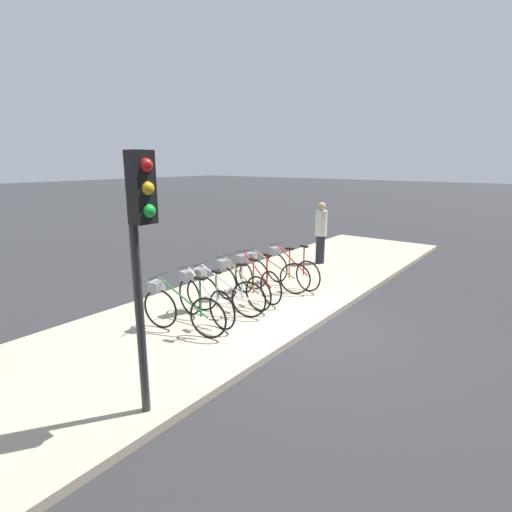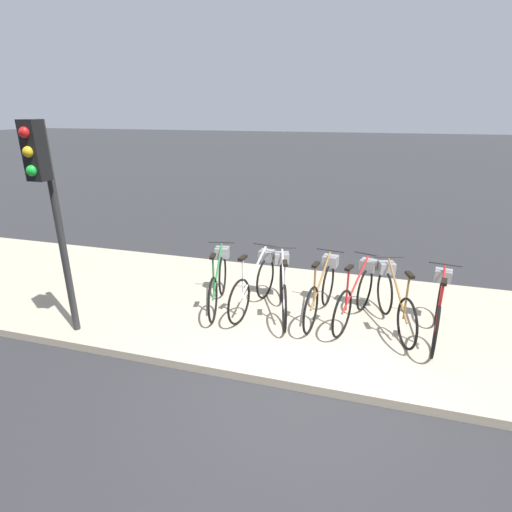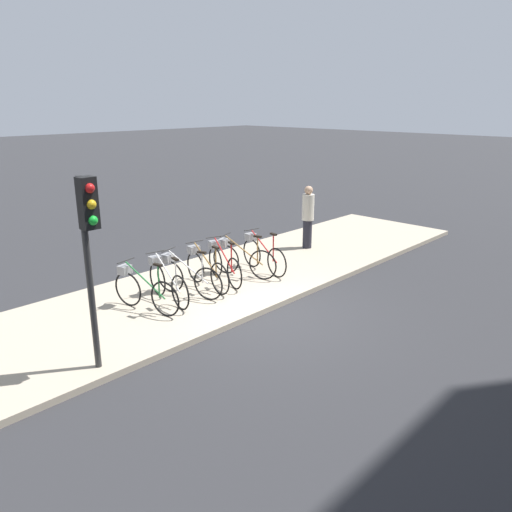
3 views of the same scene
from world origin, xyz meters
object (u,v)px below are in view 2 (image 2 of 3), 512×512
object	(u,v)px
parked_bicycle_1	(255,282)
parked_bicycle_6	(439,307)
parked_bicycle_4	(357,293)
parked_bicycle_5	(394,298)
traffic_light	(45,187)
parked_bicycle_0	(219,279)
parked_bicycle_2	(283,286)
parked_bicycle_3	(322,289)

from	to	relation	value
parked_bicycle_1	parked_bicycle_6	size ratio (longest dim) A/B	1.00
parked_bicycle_4	parked_bicycle_5	bearing A→B (deg)	-3.66
parked_bicycle_6	traffic_light	bearing A→B (deg)	-164.58
parked_bicycle_1	traffic_light	world-z (taller)	traffic_light
parked_bicycle_0	parked_bicycle_5	world-z (taller)	same
parked_bicycle_2	parked_bicycle_3	distance (m)	0.63
parked_bicycle_3	parked_bicycle_4	size ratio (longest dim) A/B	1.03
parked_bicycle_3	parked_bicycle_5	bearing A→B (deg)	-2.08
parked_bicycle_0	parked_bicycle_2	distance (m)	1.10
parked_bicycle_1	parked_bicycle_5	size ratio (longest dim) A/B	1.03
parked_bicycle_5	traffic_light	xyz separation A→B (m)	(-4.62, -1.56, 1.74)
parked_bicycle_2	parked_bicycle_4	distance (m)	1.17
parked_bicycle_0	parked_bicycle_1	xyz separation A→B (m)	(0.63, 0.06, 0.00)
parked_bicycle_0	parked_bicycle_6	bearing A→B (deg)	-1.04
parked_bicycle_4	parked_bicycle_0	bearing A→B (deg)	-177.81
parked_bicycle_2	parked_bicycle_3	xyz separation A→B (m)	(0.62, 0.07, 0.00)
parked_bicycle_3	parked_bicycle_1	bearing A→B (deg)	-178.46
parked_bicycle_1	parked_bicycle_3	xyz separation A→B (m)	(1.10, 0.03, 0.00)
parked_bicycle_2	traffic_light	size ratio (longest dim) A/B	0.55
parked_bicycle_6	parked_bicycle_5	bearing A→B (deg)	169.54
parked_bicycle_1	traffic_light	distance (m)	3.37
parked_bicycle_4	parked_bicycle_6	distance (m)	1.18
traffic_light	parked_bicycle_5	bearing A→B (deg)	18.64
parked_bicycle_1	parked_bicycle_5	world-z (taller)	same
parked_bicycle_3	parked_bicycle_6	size ratio (longest dim) A/B	1.00
parked_bicycle_2	traffic_light	world-z (taller)	traffic_light
parked_bicycle_1	parked_bicycle_2	world-z (taller)	same
parked_bicycle_0	parked_bicycle_1	size ratio (longest dim) A/B	0.99
parked_bicycle_3	parked_bicycle_4	distance (m)	0.54
parked_bicycle_1	parked_bicycle_3	size ratio (longest dim) A/B	1.00
parked_bicycle_5	traffic_light	size ratio (longest dim) A/B	0.55
parked_bicycle_0	parked_bicycle_6	distance (m)	3.44
parked_bicycle_1	parked_bicycle_5	distance (m)	2.19
parked_bicycle_2	traffic_light	distance (m)	3.71
parked_bicycle_0	parked_bicycle_4	size ratio (longest dim) A/B	1.02
parked_bicycle_1	parked_bicycle_4	size ratio (longest dim) A/B	1.03
parked_bicycle_5	parked_bicycle_6	bearing A→B (deg)	-10.46
parked_bicycle_1	parked_bicycle_2	distance (m)	0.48
parked_bicycle_4	traffic_light	world-z (taller)	traffic_light
parked_bicycle_1	parked_bicycle_0	bearing A→B (deg)	-174.37
parked_bicycle_2	parked_bicycle_4	world-z (taller)	same
parked_bicycle_2	parked_bicycle_5	bearing A→B (deg)	1.09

